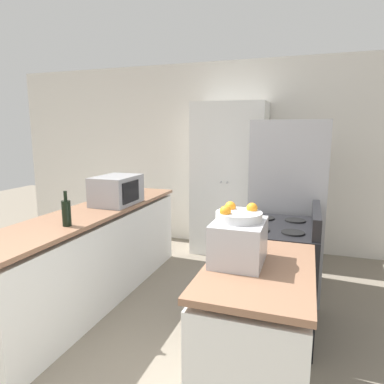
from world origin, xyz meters
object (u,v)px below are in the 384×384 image
(stove, at_px, (275,277))
(wine_bottle, at_px, (66,212))
(microwave, at_px, (117,190))
(fruit_bowl, at_px, (238,215))
(refrigerator, at_px, (288,207))
(toaster_oven, at_px, (238,242))
(pantry_cabinet, at_px, (229,179))

(stove, bearing_deg, wine_bottle, -160.66)
(microwave, xyz_separation_m, fruit_bowl, (1.50, -1.15, 0.13))
(refrigerator, relative_size, microwave, 3.36)
(refrigerator, bearing_deg, toaster_oven, -96.04)
(pantry_cabinet, xyz_separation_m, stove, (0.80, -1.73, -0.55))
(wine_bottle, xyz_separation_m, fruit_bowl, (1.44, -0.29, 0.17))
(fruit_bowl, bearing_deg, stove, 79.48)
(microwave, bearing_deg, refrigerator, 17.35)
(stove, distance_m, refrigerator, 0.92)
(stove, xyz_separation_m, fruit_bowl, (-0.16, -0.85, 0.72))
(pantry_cabinet, relative_size, stove, 1.90)
(pantry_cabinet, xyz_separation_m, microwave, (-0.86, -1.44, 0.04))
(microwave, bearing_deg, pantry_cabinet, 59.01)
(stove, height_order, refrigerator, refrigerator)
(pantry_cabinet, height_order, wine_bottle, pantry_cabinet)
(refrigerator, distance_m, wine_bottle, 2.15)
(pantry_cabinet, distance_m, microwave, 1.68)
(wine_bottle, bearing_deg, fruit_bowl, -11.29)
(wine_bottle, distance_m, fruit_bowl, 1.48)
(wine_bottle, bearing_deg, microwave, 93.86)
(toaster_oven, bearing_deg, wine_bottle, 167.94)
(pantry_cabinet, distance_m, refrigerator, 1.24)
(pantry_cabinet, bearing_deg, toaster_oven, -76.01)
(microwave, distance_m, fruit_bowl, 1.89)
(stove, distance_m, toaster_oven, 1.05)
(microwave, height_order, toaster_oven, microwave)
(stove, distance_m, wine_bottle, 1.79)
(toaster_oven, height_order, fruit_bowl, fruit_bowl)
(stove, height_order, microwave, microwave)
(toaster_oven, relative_size, fruit_bowl, 1.37)
(pantry_cabinet, height_order, fruit_bowl, pantry_cabinet)
(wine_bottle, height_order, toaster_oven, wine_bottle)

